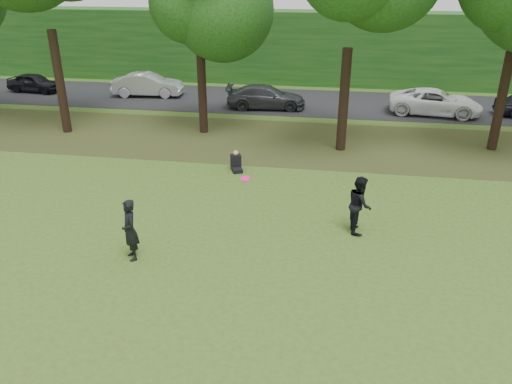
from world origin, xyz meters
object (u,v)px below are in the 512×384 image
player_left (130,230)px  frisbee (245,179)px  seated_person (236,163)px  player_right (360,204)px

player_left → frisbee: (3.11, 1.40, 1.23)m
player_left → seated_person: bearing=131.2°
player_left → frisbee: frisbee is taller
player_right → seated_person: player_right is taller
frisbee → seated_person: frisbee is taller
player_left → seated_person: player_left is taller
frisbee → seated_person: (-1.50, 5.95, -1.84)m
player_left → seated_person: (1.61, 7.35, -0.62)m
seated_person → player_left: bearing=-123.8°
player_left → frisbee: bearing=77.9°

